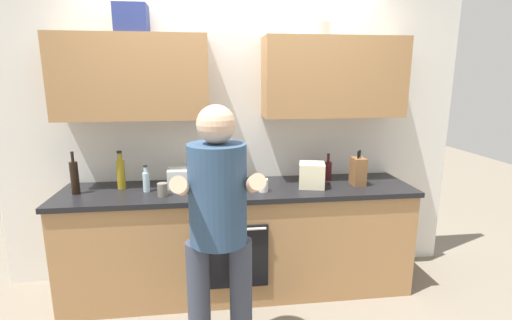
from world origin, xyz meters
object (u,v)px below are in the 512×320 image
Objects in this scene: person_standing at (218,219)px; grocery_bag_produce at (182,178)px; cup_coffee at (263,185)px; bottle_oil at (121,173)px; bottle_juice at (212,176)px; knife_block at (358,171)px; bottle_wine at (328,170)px; cup_ceramic at (230,184)px; bottle_soy at (75,177)px; bottle_water at (146,181)px; grocery_bag_rice at (312,175)px; cup_stoneware at (163,190)px.

person_standing reaches higher than grocery_bag_produce.
bottle_oil is at bearing 168.67° from cup_coffee.
person_standing is at bearing -117.91° from cup_coffee.
bottle_juice is 0.96× the size of grocery_bag_produce.
knife_block is (0.81, 0.09, 0.07)m from cup_coffee.
person_standing is 7.36× the size of bottle_juice.
bottle_wine is 1.25m from grocery_bag_produce.
bottle_wine reaches higher than cup_ceramic.
cup_coffee is at bearing -173.76° from knife_block.
cup_coffee is 0.81m from knife_block.
bottle_soy is at bearing -177.92° from bottle_juice.
person_standing is 1.19m from bottle_oil.
bottle_juice is at bearing -172.77° from bottle_wine.
bottle_water is 0.65m from cup_ceramic.
grocery_bag_produce is (-0.24, 0.06, -0.02)m from bottle_juice.
bottle_soy reaches higher than bottle_juice.
grocery_bag_rice is at bearing 10.70° from cup_coffee.
bottle_juice is at bearing 173.93° from grocery_bag_rice.
cup_stoneware is at bearing -178.73° from cup_coffee.
bottle_wine is 1.03× the size of bottle_juice.
bottle_juice is at bearing -13.08° from grocery_bag_produce.
knife_block is at bearing 3.82° from cup_stoneware.
bottle_water is at bearing -173.43° from bottle_wine.
bottle_water is at bearing -174.75° from bottle_juice.
grocery_bag_rice reaches higher than cup_coffee.
bottle_oil reaches higher than cup_ceramic.
person_standing is 4.92× the size of bottle_soy.
cup_coffee is 0.43× the size of grocery_bag_produce.
person_standing reaches higher than grocery_bag_rice.
knife_block is at bearing -46.99° from bottle_wine.
bottle_juice is 0.81m from grocery_bag_rice.
bottle_oil is at bearing 179.33° from grocery_bag_produce.
cup_coffee is (0.91, -0.12, -0.04)m from bottle_water.
bottle_water is (-0.54, 0.82, 0.03)m from person_standing.
bottle_wine is 2.18× the size of cup_ceramic.
bottle_oil is (-0.21, 0.11, 0.04)m from bottle_water.
cup_stoneware is (-0.40, 0.68, -0.01)m from person_standing.
cup_coffee is (0.40, -0.16, -0.04)m from bottle_juice.
bottle_juice is 0.42m from cup_stoneware.
knife_block reaches higher than bottle_water.
bottle_water is (-0.51, -0.05, -0.01)m from bottle_juice.
cup_ceramic is at bearing -178.01° from grocery_bag_rice.
cup_ceramic is 1.07m from knife_block.
cup_coffee is at bearing -18.96° from grocery_bag_produce.
bottle_soy is 1.44m from cup_coffee.
grocery_bag_produce is (-0.64, 0.22, 0.02)m from cup_coffee.
grocery_bag_rice is 1.06m from grocery_bag_produce.
person_standing reaches higher than bottle_wine.
cup_coffee is (-0.62, -0.29, -0.03)m from bottle_wine.
cup_stoneware is (0.14, -0.13, -0.04)m from bottle_water.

